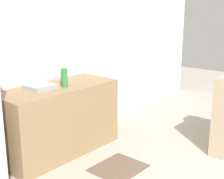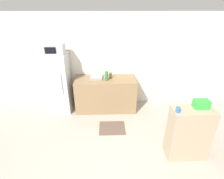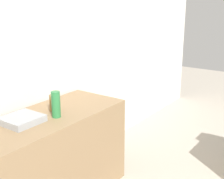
# 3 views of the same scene
# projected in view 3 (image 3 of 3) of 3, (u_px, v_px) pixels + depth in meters

# --- Properties ---
(wall_back) EXTENTS (8.00, 0.06, 2.60)m
(wall_back) POSITION_uv_depth(u_px,v_px,m) (20.00, 72.00, 3.09)
(wall_back) COLOR white
(wall_back) RESTS_ON ground_plane
(counter) EXTENTS (1.66, 0.69, 0.93)m
(counter) POSITION_uv_depth(u_px,v_px,m) (49.00, 160.00, 3.07)
(counter) COLOR #937551
(counter) RESTS_ON ground_plane
(sink_basin) EXTENTS (0.32, 0.31, 0.06)m
(sink_basin) POSITION_uv_depth(u_px,v_px,m) (22.00, 120.00, 2.77)
(sink_basin) COLOR #9EA3A8
(sink_basin) RESTS_ON counter
(bottle_tall) EXTENTS (0.08, 0.08, 0.25)m
(bottle_tall) POSITION_uv_depth(u_px,v_px,m) (56.00, 104.00, 2.88)
(bottle_tall) COLOR #2D7F42
(bottle_tall) RESTS_ON counter
(bottle_short) EXTENTS (0.07, 0.07, 0.16)m
(bottle_short) POSITION_uv_depth(u_px,v_px,m) (53.00, 103.00, 3.06)
(bottle_short) COLOR olive
(bottle_short) RESTS_ON counter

